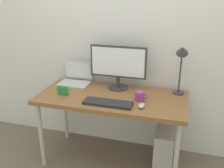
# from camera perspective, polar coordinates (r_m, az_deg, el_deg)

# --- Properties ---
(ground_plane) EXTENTS (6.00, 6.00, 0.00)m
(ground_plane) POSITION_cam_1_polar(r_m,az_deg,el_deg) (2.84, 0.00, -16.43)
(ground_plane) COLOR #665B51
(back_wall) EXTENTS (4.40, 0.04, 2.60)m
(back_wall) POSITION_cam_1_polar(r_m,az_deg,el_deg) (2.67, 2.37, 11.80)
(back_wall) COLOR silver
(back_wall) RESTS_ON ground_plane
(desk) EXTENTS (1.41, 0.67, 0.74)m
(desk) POSITION_cam_1_polar(r_m,az_deg,el_deg) (2.49, 0.00, -4.01)
(desk) COLOR brown
(desk) RESTS_ON ground_plane
(monitor) EXTENTS (0.57, 0.20, 0.44)m
(monitor) POSITION_cam_1_polar(r_m,az_deg,el_deg) (2.56, 1.37, 4.35)
(monitor) COLOR #333338
(monitor) RESTS_ON desk
(laptop) EXTENTS (0.32, 0.26, 0.23)m
(laptop) POSITION_cam_1_polar(r_m,az_deg,el_deg) (2.78, -8.06, 1.28)
(laptop) COLOR #B2B2B7
(laptop) RESTS_ON desk
(desk_lamp) EXTENTS (0.11, 0.16, 0.51)m
(desk_lamp) POSITION_cam_1_polar(r_m,az_deg,el_deg) (2.45, 15.19, 5.55)
(desk_lamp) COLOR #333338
(desk_lamp) RESTS_ON desk
(keyboard) EXTENTS (0.44, 0.14, 0.02)m
(keyboard) POSITION_cam_1_polar(r_m,az_deg,el_deg) (2.28, -0.95, -4.24)
(keyboard) COLOR #232328
(keyboard) RESTS_ON desk
(mouse) EXTENTS (0.06, 0.09, 0.03)m
(mouse) POSITION_cam_1_polar(r_m,az_deg,el_deg) (2.24, 6.58, -4.81)
(mouse) COLOR #B2B2B7
(mouse) RESTS_ON desk
(coffee_mug) EXTENTS (0.12, 0.08, 0.08)m
(coffee_mug) POSITION_cam_1_polar(r_m,az_deg,el_deg) (2.36, 6.18, -2.71)
(coffee_mug) COLOR purple
(coffee_mug) RESTS_ON desk
(photo_frame) EXTENTS (0.11, 0.03, 0.09)m
(photo_frame) POSITION_cam_1_polar(r_m,az_deg,el_deg) (2.51, -10.86, -1.36)
(photo_frame) COLOR #268C4C
(photo_frame) RESTS_ON desk
(computer_tower) EXTENTS (0.18, 0.36, 0.42)m
(computer_tower) POSITION_cam_1_polar(r_m,az_deg,el_deg) (2.69, 11.51, -13.79)
(computer_tower) COLOR #B2B2B7
(computer_tower) RESTS_ON ground_plane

